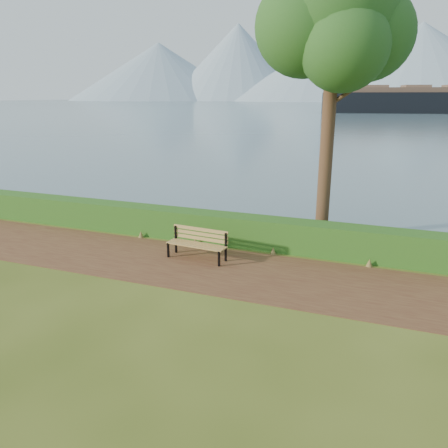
% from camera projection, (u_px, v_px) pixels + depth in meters
% --- Properties ---
extents(ground, '(140.00, 140.00, 0.00)m').
position_uv_depth(ground, '(201.00, 271.00, 12.51)').
color(ground, '#404E16').
rests_on(ground, ground).
extents(path, '(40.00, 3.40, 0.01)m').
position_uv_depth(path, '(205.00, 267.00, 12.77)').
color(path, '#50281B').
rests_on(path, ground).
extents(hedge, '(32.00, 0.85, 1.00)m').
position_uv_depth(hedge, '(231.00, 229.00, 14.70)').
color(hedge, '#1A4B15').
rests_on(hedge, ground).
extents(water, '(700.00, 510.00, 0.00)m').
position_uv_depth(water, '(386.00, 104.00, 245.72)').
color(water, '#456070').
rests_on(water, ground).
extents(mountains, '(585.00, 190.00, 70.00)m').
position_uv_depth(mountains, '(381.00, 67.00, 371.99)').
color(mountains, '#7991A2').
rests_on(mountains, ground).
extents(bench, '(1.92, 0.71, 0.94)m').
position_uv_depth(bench, '(198.00, 242.00, 13.33)').
color(bench, black).
rests_on(bench, ground).
extents(tree, '(4.82, 3.96, 9.55)m').
position_uv_depth(tree, '(335.00, 19.00, 13.37)').
color(tree, '#372016').
rests_on(tree, ground).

